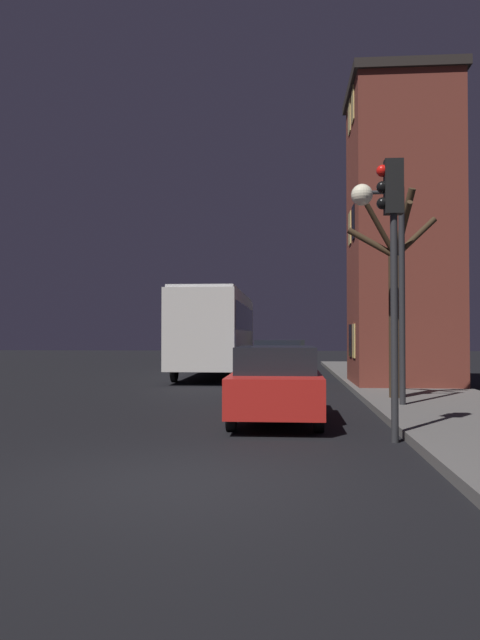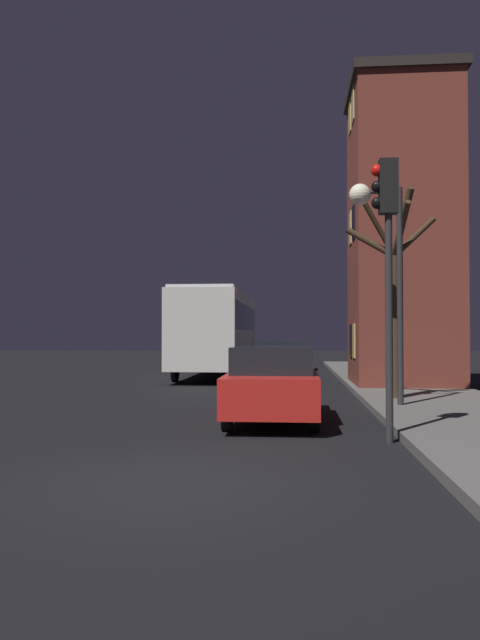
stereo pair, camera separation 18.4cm
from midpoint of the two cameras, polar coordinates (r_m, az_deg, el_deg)
ground_plane at (r=7.81m, az=-5.48°, el=-14.38°), size 120.00×120.00×0.00m
brick_building at (r=21.49m, az=14.83°, el=7.82°), size 3.49×4.16×9.98m
streetlamp at (r=14.87m, az=12.80°, el=7.41°), size 1.22×0.50×5.10m
traffic_light at (r=10.60m, az=13.76°, el=7.13°), size 0.43×0.24×4.64m
bare_tree at (r=16.33m, az=14.25°, el=1.92°), size 2.32×1.62×5.22m
bus at (r=26.67m, az=-1.85°, el=-0.62°), size 2.52×11.01×3.51m
car_near_lane at (r=12.82m, az=3.45°, el=-5.73°), size 1.76×4.53×1.52m
car_mid_lane at (r=22.23m, az=3.76°, el=-3.76°), size 1.77×4.34×1.57m
car_far_lane at (r=31.07m, az=4.78°, el=-3.17°), size 1.78×4.29×1.50m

